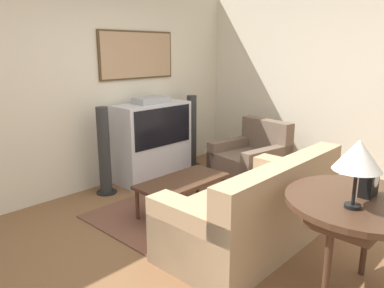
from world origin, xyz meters
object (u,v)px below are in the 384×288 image
speaker_tower_left (104,153)px  armchair (251,160)px  couch (256,212)px  coffee_table (183,183)px  console_table (362,209)px  tv (152,140)px  mantel_clock (369,183)px  table_lamp (358,156)px  speaker_tower_right (192,133)px

speaker_tower_left → armchair: bearing=-29.7°
couch → speaker_tower_left: 2.19m
couch → coffee_table: couch is taller
couch → armchair: 1.93m
armchair → console_table: bearing=-30.2°
console_table → speaker_tower_left: speaker_tower_left is taller
tv → console_table: tv is taller
armchair → console_table: size_ratio=0.95×
mantel_clock → armchair: bearing=51.9°
tv → speaker_tower_left: size_ratio=1.04×
coffee_table → console_table: console_table is taller
tv → table_lamp: table_lamp is taller
couch → table_lamp: bearing=68.4°
armchair → mantel_clock: mantel_clock is taller
tv → coffee_table: 1.29m
couch → table_lamp: 1.38m
tv → console_table: 3.28m
console_table → speaker_tower_right: bearing=63.4°
console_table → table_lamp: table_lamp is taller
tv → speaker_tower_left: (-0.82, -0.00, -0.02)m
tv → table_lamp: 3.38m
tv → mantel_clock: bearing=-102.2°
coffee_table → table_lamp: bearing=-101.9°
coffee_table → console_table: size_ratio=1.01×
couch → console_table: couch is taller
mantel_clock → speaker_tower_left: bearing=92.3°
mantel_clock → speaker_tower_left: 3.20m
tv → mantel_clock: tv is taller
tv → speaker_tower_left: bearing=-179.7°
armchair → table_lamp: size_ratio=2.16×
couch → speaker_tower_right: bearing=-123.1°
armchair → speaker_tower_left: 2.10m
armchair → coffee_table: armchair is taller
tv → speaker_tower_right: (0.82, -0.00, -0.02)m
console_table → table_lamp: size_ratio=2.27×
tv → mantel_clock: (-0.69, -3.18, 0.34)m
armchair → speaker_tower_left: (-1.81, 1.03, 0.28)m
tv → armchair: size_ratio=1.17×
table_lamp → couch: bearing=68.7°
console_table → mantel_clock: mantel_clock is taller
armchair → speaker_tower_left: bearing=-110.4°
coffee_table → armchair: bearing=4.2°
tv → speaker_tower_right: 0.82m
coffee_table → speaker_tower_right: (1.37, 1.15, 0.19)m
tv → couch: 2.25m
tv → speaker_tower_left: 0.82m
armchair → table_lamp: bearing=-33.2°
tv → coffee_table: size_ratio=1.10×
couch → coffee_table: size_ratio=1.74×
armchair → coffee_table: (-1.54, -0.11, 0.08)m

